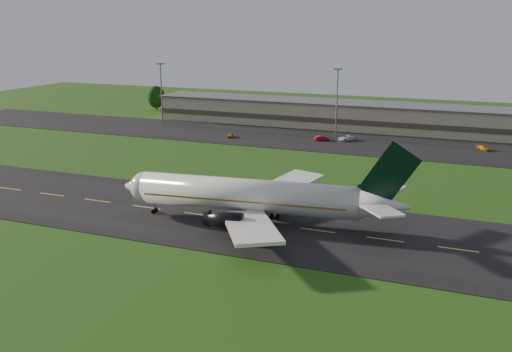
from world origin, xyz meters
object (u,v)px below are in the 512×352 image
at_px(airliner, 253,196).
at_px(service_vehicle_c, 347,138).
at_px(service_vehicle_b, 322,138).
at_px(light_mast_west, 161,86).
at_px(terminal, 352,116).
at_px(service_vehicle_a, 230,135).
at_px(service_vehicle_d, 484,148).
at_px(light_mast_centre, 337,94).

distance_m(airliner, service_vehicle_c, 74.76).
bearing_deg(service_vehicle_b, light_mast_west, 52.77).
bearing_deg(terminal, service_vehicle_c, -81.52).
relative_size(service_vehicle_a, service_vehicle_b, 0.83).
xyz_separation_m(service_vehicle_a, service_vehicle_d, (70.62, 8.94, 0.02)).
bearing_deg(airliner, terminal, 85.50).
height_order(light_mast_centre, service_vehicle_d, light_mast_centre).
bearing_deg(terminal, service_vehicle_a, -135.84).
bearing_deg(airliner, light_mast_west, 122.43).
distance_m(light_mast_west, service_vehicle_c, 65.89).
distance_m(service_vehicle_b, service_vehicle_d, 44.01).
xyz_separation_m(light_mast_centre, service_vehicle_b, (-2.14, -7.82, -11.94)).
distance_m(airliner, service_vehicle_b, 72.57).
height_order(light_mast_centre, service_vehicle_a, light_mast_centre).
relative_size(terminal, service_vehicle_d, 34.17).
bearing_deg(service_vehicle_b, terminal, -37.92).
height_order(terminal, light_mast_west, light_mast_west).
xyz_separation_m(service_vehicle_b, service_vehicle_d, (43.87, 3.53, -0.08)).
bearing_deg(light_mast_west, airliner, -50.74).
xyz_separation_m(service_vehicle_a, service_vehicle_b, (26.75, 5.41, 0.10)).
relative_size(airliner, light_mast_centre, 2.52).
distance_m(light_mast_west, service_vehicle_d, 102.53).
relative_size(service_vehicle_b, service_vehicle_c, 0.81).
height_order(airliner, light_mast_centre, light_mast_centre).
bearing_deg(service_vehicle_b, service_vehicle_d, -114.93).
relative_size(service_vehicle_c, service_vehicle_d, 1.23).
relative_size(light_mast_west, service_vehicle_a, 5.77).
relative_size(light_mast_centre, service_vehicle_d, 4.80).
distance_m(airliner, light_mast_west, 103.51).
distance_m(terminal, light_mast_centre, 18.45).
height_order(airliner, terminal, airliner).
distance_m(terminal, service_vehicle_a, 42.35).
distance_m(terminal, service_vehicle_d, 45.34).
height_order(terminal, service_vehicle_a, terminal).
distance_m(light_mast_west, service_vehicle_a, 35.89).
distance_m(service_vehicle_c, service_vehicle_d, 37.14).
relative_size(airliner, light_mast_west, 2.52).
xyz_separation_m(service_vehicle_b, service_vehicle_c, (6.73, 2.58, 0.03)).
distance_m(light_mast_centre, service_vehicle_b, 14.43).
xyz_separation_m(terminal, service_vehicle_b, (-3.54, -24.00, -3.19)).
relative_size(terminal, service_vehicle_b, 34.27).
xyz_separation_m(light_mast_west, service_vehicle_d, (101.73, -4.29, -12.02)).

